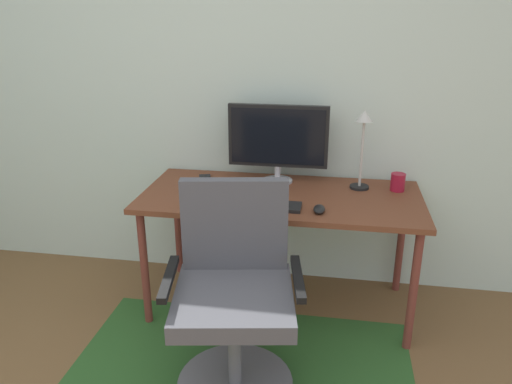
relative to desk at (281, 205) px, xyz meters
name	(u,v)px	position (x,y,z in m)	size (l,w,h in m)	color
wall_back	(217,77)	(-0.45, 0.42, 0.65)	(6.00, 0.10, 2.60)	silver
area_rug	(239,374)	(-0.12, -0.65, -0.65)	(1.69, 1.10, 0.01)	#2A5624
desk	(281,205)	(0.00, 0.00, 0.00)	(1.56, 0.71, 0.72)	brown
monitor	(278,139)	(-0.05, 0.21, 0.33)	(0.58, 0.18, 0.46)	#B2B2B7
keyboard	(260,205)	(-0.09, -0.20, 0.07)	(0.43, 0.13, 0.02)	black
computer_mouse	(319,209)	(0.22, -0.22, 0.08)	(0.06, 0.10, 0.03)	black
coffee_cup	(398,182)	(0.65, 0.17, 0.11)	(0.08, 0.08, 0.10)	maroon
cell_phone	(205,178)	(-0.49, 0.18, 0.07)	(0.07, 0.14, 0.01)	black
desk_lamp	(363,137)	(0.43, 0.18, 0.37)	(0.11, 0.11, 0.45)	black
office_chair	(234,306)	(-0.13, -0.69, -0.23)	(0.65, 0.60, 0.97)	slate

